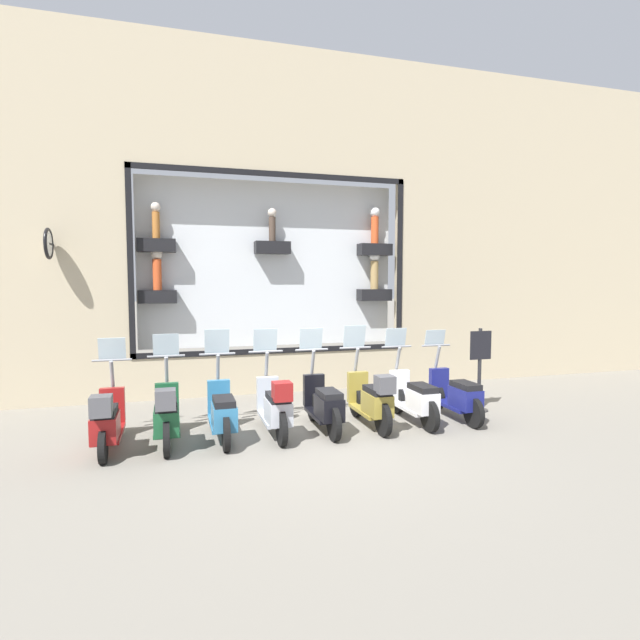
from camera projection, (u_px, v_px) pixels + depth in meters
ground_plane at (318, 438)px, 8.02m from camera, size 120.00×120.00×0.00m
building_facade at (273, 220)px, 11.17m from camera, size 1.22×36.00×7.64m
scooter_navy_0 at (457, 396)px, 9.05m from camera, size 1.80×0.61×1.57m
scooter_white_1 at (415, 399)px, 8.82m from camera, size 1.81×0.61×1.63m
scooter_olive_2 at (372, 400)px, 8.52m from camera, size 1.81×0.60×1.70m
scooter_black_3 at (324, 405)px, 8.34m from camera, size 1.81×0.60×1.67m
scooter_silver_4 at (275, 407)px, 8.05m from camera, size 1.81×0.60×1.68m
scooter_teal_5 at (222, 413)px, 7.87m from camera, size 1.81×0.60×1.70m
scooter_green_6 at (167, 415)px, 7.57m from camera, size 1.81×0.61×1.64m
scooter_red_7 at (107, 421)px, 7.33m from camera, size 1.79×0.61×1.60m
shop_sign_post at (480, 367)px, 9.64m from camera, size 0.36×0.45×1.61m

